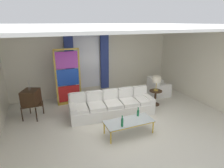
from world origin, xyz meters
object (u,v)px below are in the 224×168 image
round_side_table (155,96)px  vintage_tv (31,98)px  couch_white_long (111,105)px  stained_glass_divider (68,78)px  bottle_crystal_tall (138,113)px  table_lamp_brass (157,80)px  bottle_blue_decanter (122,122)px  coffee_table (129,122)px  armchair_white (158,89)px  peacock_figurine (81,101)px

round_side_table → vintage_tv: bearing=170.8°
couch_white_long → stained_glass_divider: stained_glass_divider is taller
bottle_crystal_tall → table_lamp_brass: bearing=39.3°
bottle_blue_decanter → stained_glass_divider: bearing=106.8°
couch_white_long → vintage_tv: 2.72m
couch_white_long → vintage_tv: size_ratio=2.22×
coffee_table → stained_glass_divider: stained_glass_divider is taller
coffee_table → table_lamp_brass: bearing=36.4°
armchair_white → stained_glass_divider: 3.90m
bottle_blue_decanter → peacock_figurine: bearing=102.1°
bottle_crystal_tall → armchair_white: bearing=43.1°
armchair_white → round_side_table: 1.07m
vintage_tv → stained_glass_divider: size_ratio=0.61×
round_side_table → bottle_blue_decanter: bearing=-144.2°
stained_glass_divider → round_side_table: 3.46m
couch_white_long → peacock_figurine: size_ratio=4.98×
bottle_blue_decanter → bottle_crystal_tall: size_ratio=1.16×
bottle_blue_decanter → table_lamp_brass: bearing=35.8°
coffee_table → table_lamp_brass: size_ratio=2.49×
couch_white_long → bottle_crystal_tall: couch_white_long is taller
peacock_figurine → table_lamp_brass: 2.99m
couch_white_long → armchair_white: bearing=18.2°
couch_white_long → round_side_table: couch_white_long is taller
couch_white_long → bottle_blue_decanter: bearing=-101.7°
peacock_figurine → round_side_table: round_side_table is taller
bottle_blue_decanter → armchair_white: armchair_white is taller
vintage_tv → table_lamp_brass: (4.46, -0.72, 0.30)m
armchair_white → coffee_table: bearing=-139.4°
bottle_crystal_tall → coffee_table: bearing=-157.2°
couch_white_long → armchair_white: (2.56, 0.84, -0.02)m
bottle_blue_decanter → vintage_tv: size_ratio=0.25×
peacock_figurine → coffee_table: bearing=-69.9°
vintage_tv → stained_glass_divider: (1.37, 0.66, 0.33)m
bottle_crystal_tall → peacock_figurine: size_ratio=0.48×
vintage_tv → peacock_figurine: bearing=6.5°
vintage_tv → round_side_table: size_ratio=2.26×
coffee_table → vintage_tv: 3.35m
coffee_table → armchair_white: size_ratio=1.57×
vintage_tv → table_lamp_brass: bearing=-9.2°
bottle_crystal_tall → table_lamp_brass: table_lamp_brass is taller
round_side_table → table_lamp_brass: (0.00, -0.00, 0.67)m
stained_glass_divider → table_lamp_brass: stained_glass_divider is taller
bottle_crystal_tall → bottle_blue_decanter: bearing=-153.1°
vintage_tv → bottle_blue_decanter: bearing=-45.5°
couch_white_long → round_side_table: 1.87m
table_lamp_brass → stained_glass_divider: bearing=155.9°
coffee_table → stained_glass_divider: bearing=113.5°
coffee_table → peacock_figurine: peacock_figurine is taller
armchair_white → bottle_blue_decanter: bearing=-140.3°
peacock_figurine → bottle_crystal_tall: bearing=-60.1°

